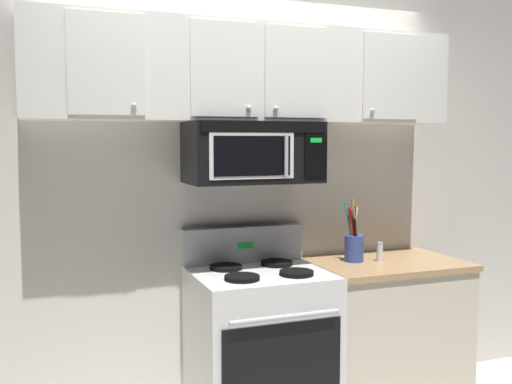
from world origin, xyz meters
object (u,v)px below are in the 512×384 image
Objects in this scene: utensil_crock_blue at (354,245)px; salt_shaker at (380,252)px; over_range_microwave at (253,152)px; stove_range at (260,346)px.

utensil_crock_blue is 0.17m from salt_shaker.
over_range_microwave is 1.01m from salt_shaker.
over_range_microwave reaches higher than utensil_crock_blue.
stove_range is 9.40× the size of salt_shaker.
over_range_microwave is at bearing 172.50° from salt_shaker.
over_range_microwave is at bearing 90.14° from stove_range.
utensil_crock_blue reaches higher than salt_shaker.
utensil_crock_blue is (0.64, 0.06, 0.54)m from stove_range.
stove_range is 0.93m from salt_shaker.
stove_range is at bearing -174.33° from utensil_crock_blue.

